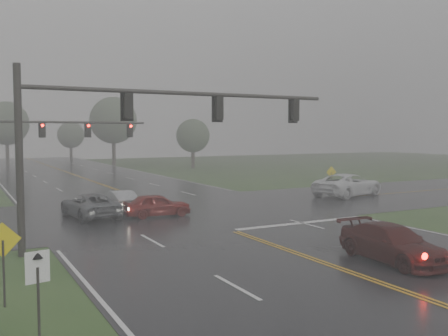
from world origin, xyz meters
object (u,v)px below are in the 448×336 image
pickup_white (348,196)px  signal_gantry_near (133,122)px  car_grey (90,217)px  signal_gantry_far (44,139)px  sedan_red (157,217)px  sedan_silver (119,210)px  sedan_maroon (392,262)px

pickup_white → signal_gantry_near: (-20.56, -8.64, 5.55)m
car_grey → signal_gantry_far: size_ratio=0.46×
car_grey → pickup_white: size_ratio=0.80×
sedan_red → pickup_white: 17.16m
car_grey → signal_gantry_far: bearing=-87.6°
signal_gantry_far → pickup_white: bearing=-19.8°
car_grey → pickup_white: 20.68m
sedan_red → signal_gantry_far: signal_gantry_far is taller
sedan_silver → signal_gantry_near: 11.66m
sedan_red → signal_gantry_near: bearing=154.6°
sedan_maroon → sedan_silver: (-5.70, 17.86, 0.00)m
sedan_maroon → signal_gantry_far: signal_gantry_far is taller
pickup_white → sedan_maroon: bearing=127.8°
signal_gantry_far → signal_gantry_near: bearing=-85.1°
sedan_red → car_grey: (-3.64, 1.63, 0.00)m
sedan_silver → signal_gantry_near: size_ratio=0.26×
signal_gantry_far → sedan_red: bearing=-63.7°
sedan_silver → signal_gantry_far: 8.80m
signal_gantry_near → sedan_silver: bearing=77.6°
sedan_silver → car_grey: bearing=35.0°
sedan_red → signal_gantry_near: size_ratio=0.27×
sedan_red → signal_gantry_near: (-3.53, -6.56, 5.55)m
sedan_maroon → sedan_red: 15.06m
sedan_red → car_grey: car_grey is taller
signal_gantry_near → sedan_red: bearing=61.7°
pickup_white → signal_gantry_near: size_ratio=0.42×
signal_gantry_near → sedan_maroon: bearing=-44.8°
pickup_white → signal_gantry_near: bearing=98.1°
sedan_silver → signal_gantry_far: (-3.62, 6.54, 4.65)m
signal_gantry_near → car_grey: bearing=90.8°
car_grey → sedan_silver: bearing=-148.3°
signal_gantry_near → signal_gantry_far: signal_gantry_near is taller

